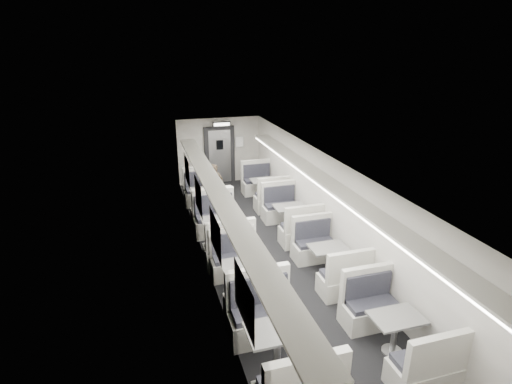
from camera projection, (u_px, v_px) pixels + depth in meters
room at (271, 214)px, 9.16m from camera, size 3.24×12.24×2.64m
booth_left_a at (206, 201)px, 12.05m from camera, size 1.10×2.24×1.20m
booth_left_b at (222, 233)px, 9.98m from camera, size 1.14×2.30×1.23m
booth_left_c at (242, 279)px, 8.14m from camera, size 1.02×2.07×1.11m
booth_left_d at (277, 350)px, 6.17m from camera, size 1.16×2.35×1.26m
booth_right_a at (264, 190)px, 13.00m from camera, size 1.05×2.14×1.14m
booth_right_b at (290, 218)px, 10.92m from camera, size 1.05×2.12×1.13m
booth_right_c at (328, 261)px, 8.82m from camera, size 1.00×2.03×1.09m
booth_right_d at (394, 334)px, 6.59m from camera, size 1.01×2.06×1.10m
passenger at (215, 187)px, 12.22m from camera, size 0.63×0.53×1.47m
window_a at (187, 171)px, 11.77m from camera, size 0.02×1.18×0.84m
window_b at (198, 196)px, 9.80m from camera, size 0.02×1.18×0.84m
window_c at (215, 235)px, 7.82m from camera, size 0.02×1.18×0.84m
window_d at (244, 300)px, 5.84m from camera, size 0.02×1.18×0.84m
luggage_rack_left at (220, 195)px, 8.32m from camera, size 0.46×10.40×0.09m
luggage_rack_right at (328, 184)px, 8.97m from camera, size 0.46×10.40×0.09m
vestibule_door at (220, 155)px, 14.55m from camera, size 1.10×0.13×2.10m
exit_sign at (221, 124)px, 13.68m from camera, size 0.62×0.12×0.16m
wall_notice at (240, 142)px, 14.58m from camera, size 0.32×0.02×0.40m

